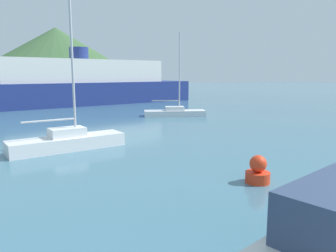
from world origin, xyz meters
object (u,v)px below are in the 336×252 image
object	(u,v)px
sailboat_middle	(68,140)
ferry_distant	(80,84)
sailboat_inner	(175,112)
buoy_marker	(258,171)

from	to	relation	value
sailboat_middle	ferry_distant	distance (m)	27.32
sailboat_inner	ferry_distant	bearing A→B (deg)	126.52
sailboat_inner	ferry_distant	world-z (taller)	sailboat_inner
sailboat_middle	ferry_distant	size ratio (longest dim) A/B	0.31
sailboat_inner	buoy_marker	size ratio (longest dim) A/B	7.52
sailboat_middle	buoy_marker	xyz separation A→B (m)	(5.34, -8.10, -0.08)
sailboat_inner	buoy_marker	bearing A→B (deg)	-88.11
sailboat_middle	buoy_marker	distance (m)	9.70
sailboat_inner	ferry_distant	xyz separation A→B (m)	(-5.39, 16.97, 2.06)
sailboat_middle	ferry_distant	xyz separation A→B (m)	(5.41, 26.71, 1.95)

